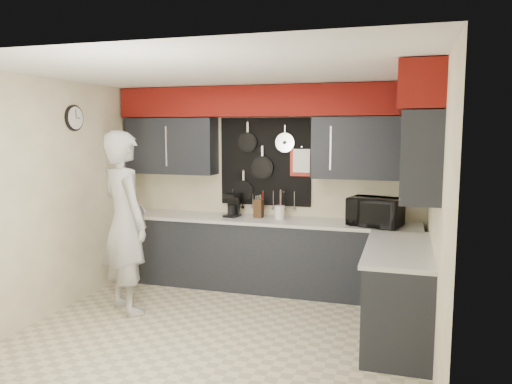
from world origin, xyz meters
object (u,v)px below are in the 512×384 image
(utensil_crock, at_px, (280,212))
(coffee_maker, at_px, (233,204))
(knife_block, at_px, (259,209))
(person, at_px, (125,222))
(microwave, at_px, (375,212))

(utensil_crock, distance_m, coffee_maker, 0.63)
(knife_block, relative_size, person, 0.12)
(person, bearing_deg, coffee_maker, -90.19)
(person, bearing_deg, microwave, -122.98)
(knife_block, bearing_deg, utensil_crock, 1.74)
(knife_block, xyz_separation_m, coffee_maker, (-0.35, -0.02, 0.04))
(knife_block, xyz_separation_m, person, (-1.19, -1.25, -0.02))
(utensil_crock, bearing_deg, microwave, -5.07)
(microwave, xyz_separation_m, utensil_crock, (-1.18, 0.11, -0.08))
(microwave, height_order, knife_block, microwave)
(utensil_crock, distance_m, person, 1.92)
(coffee_maker, bearing_deg, knife_block, 13.46)
(person, bearing_deg, utensil_crock, -105.96)
(knife_block, height_order, coffee_maker, coffee_maker)
(microwave, bearing_deg, person, -142.12)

